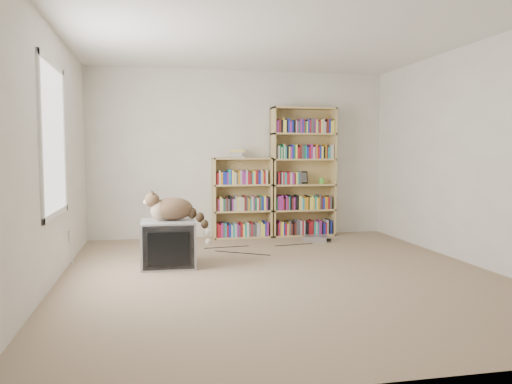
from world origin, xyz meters
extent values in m
cube|color=gray|center=(0.00, 0.00, 0.00)|extent=(4.50, 5.00, 0.01)
cube|color=silver|center=(0.00, 2.50, 1.25)|extent=(4.50, 0.02, 2.50)
cube|color=silver|center=(0.00, -2.50, 1.25)|extent=(4.50, 0.02, 2.50)
cube|color=silver|center=(-2.25, 0.00, 1.25)|extent=(0.02, 5.00, 2.50)
cube|color=silver|center=(2.25, 0.00, 1.25)|extent=(0.02, 5.00, 2.50)
cube|color=white|center=(0.00, 0.00, 2.50)|extent=(4.50, 5.00, 0.02)
cube|color=white|center=(-2.24, 0.20, 1.40)|extent=(0.02, 1.22, 1.52)
cube|color=gray|center=(-1.14, 0.63, 0.26)|extent=(0.60, 0.54, 0.52)
cube|color=black|center=(-1.15, 0.37, 0.26)|extent=(0.54, 0.04, 0.47)
cube|color=black|center=(-1.15, 0.36, 0.25)|extent=(0.44, 0.02, 0.36)
cube|color=black|center=(-1.14, 0.74, 0.25)|extent=(0.36, 0.30, 0.31)
ellipsoid|color=#3B2418|center=(-1.09, 0.67, 0.64)|extent=(0.51, 0.37, 0.26)
ellipsoid|color=#3B2418|center=(-0.97, 0.69, 0.63)|extent=(0.24, 0.26, 0.19)
ellipsoid|color=tan|center=(-1.24, 0.62, 0.63)|extent=(0.21, 0.21, 0.21)
ellipsoid|color=#3B2418|center=(-1.31, 0.62, 0.75)|extent=(0.19, 0.18, 0.16)
sphere|color=beige|center=(-1.38, 0.61, 0.73)|extent=(0.07, 0.07, 0.06)
cone|color=black|center=(-1.30, 0.59, 0.83)|extent=(0.07, 0.08, 0.08)
cone|color=black|center=(-1.32, 0.68, 0.83)|extent=(0.07, 0.08, 0.08)
cube|color=tan|center=(0.47, 2.34, 0.97)|extent=(0.03, 0.30, 1.95)
cube|color=tan|center=(1.42, 2.34, 0.97)|extent=(0.02, 0.30, 1.95)
cube|color=tan|center=(0.94, 2.48, 0.97)|extent=(0.97, 0.03, 1.95)
cube|color=tan|center=(0.94, 2.34, 1.94)|extent=(0.97, 0.30, 0.02)
cube|color=tan|center=(0.94, 2.34, 0.01)|extent=(0.97, 0.30, 0.03)
cube|color=tan|center=(0.94, 2.34, 0.40)|extent=(0.97, 0.30, 0.03)
cube|color=tan|center=(0.94, 2.34, 0.78)|extent=(0.97, 0.30, 0.02)
cube|color=tan|center=(0.94, 2.34, 1.17)|extent=(0.97, 0.30, 0.02)
cube|color=tan|center=(0.94, 2.34, 1.55)|extent=(0.97, 0.30, 0.02)
cube|color=#A61622|center=(0.94, 2.34, 0.12)|extent=(0.89, 0.24, 0.19)
cube|color=#1A2AAF|center=(0.94, 2.34, 0.50)|extent=(0.89, 0.24, 0.19)
cube|color=#126839|center=(0.94, 2.34, 0.89)|extent=(0.89, 0.24, 0.19)
cube|color=beige|center=(0.94, 2.34, 1.27)|extent=(0.89, 0.24, 0.19)
cube|color=black|center=(0.94, 2.34, 1.66)|extent=(0.89, 0.24, 0.19)
cube|color=tan|center=(-0.43, 2.34, 0.60)|extent=(0.03, 0.30, 1.20)
cube|color=tan|center=(0.42, 2.34, 0.60)|extent=(0.03, 0.30, 1.20)
cube|color=tan|center=(0.00, 2.48, 0.60)|extent=(0.87, 0.03, 1.20)
cube|color=tan|center=(0.00, 2.34, 1.18)|extent=(0.87, 0.30, 0.02)
cube|color=tan|center=(0.00, 2.34, 0.01)|extent=(0.87, 0.30, 0.03)
cube|color=tan|center=(0.00, 2.34, 0.40)|extent=(0.87, 0.30, 0.03)
cube|color=tan|center=(0.00, 2.34, 0.79)|extent=(0.87, 0.30, 0.02)
cube|color=#A61622|center=(0.00, 2.34, 0.12)|extent=(0.79, 0.24, 0.19)
cube|color=#1A2AAF|center=(0.00, 2.34, 0.51)|extent=(0.79, 0.24, 0.19)
cube|color=#126839|center=(0.00, 2.34, 0.90)|extent=(0.79, 0.24, 0.19)
cube|color=#A61622|center=(-0.09, 2.31, 1.26)|extent=(0.19, 0.25, 0.14)
cylinder|color=#58BE36|center=(1.24, 2.34, 0.84)|extent=(0.08, 0.08, 0.09)
cube|color=black|center=(0.97, 2.44, 0.89)|extent=(0.14, 0.05, 0.19)
cube|color=#9E9EA2|center=(0.97, 1.81, 0.04)|extent=(0.40, 0.35, 0.08)
cube|color=silver|center=(-2.24, 0.98, 0.32)|extent=(0.01, 0.08, 0.13)
camera|label=1|loc=(-1.28, -4.96, 1.27)|focal=35.00mm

